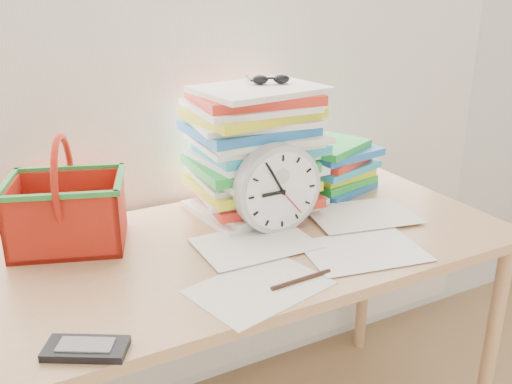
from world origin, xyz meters
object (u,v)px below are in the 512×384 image
paper_stack (255,151)px  calculator (86,349)px  basket (65,193)px  desk (253,264)px  book_stack (335,166)px  clock (277,188)px

paper_stack → calculator: bearing=-142.6°
calculator → basket: bearing=112.1°
desk → book_stack: 0.49m
clock → basket: bearing=161.0°
paper_stack → book_stack: 0.34m
paper_stack → clock: 0.17m
book_stack → calculator: (-0.93, -0.50, -0.07)m
desk → paper_stack: (0.10, 0.18, 0.26)m
clock → book_stack: (0.33, 0.19, -0.04)m
desk → calculator: (-0.51, -0.29, 0.08)m
desk → book_stack: (0.42, 0.21, 0.16)m
desk → clock: clock is taller
clock → calculator: bearing=-152.5°
desk → calculator: calculator is taller
paper_stack → calculator: 0.79m
clock → basket: basket is taller
calculator → clock: bearing=57.8°
book_stack → basket: basket is taller
clock → book_stack: bearing=29.8°
book_stack → desk: bearing=-153.1°
paper_stack → clock: bearing=-95.5°
desk → calculator: size_ratio=9.06×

